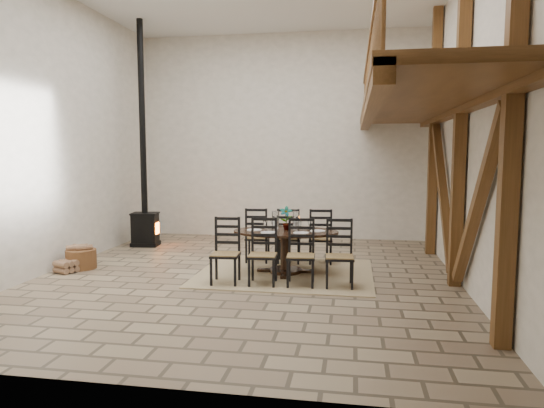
% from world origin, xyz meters
% --- Properties ---
extents(ground, '(8.00, 8.00, 0.00)m').
position_xyz_m(ground, '(0.00, 0.00, 0.00)').
color(ground, gray).
rests_on(ground, ground).
extents(room_shell, '(7.02, 8.02, 5.01)m').
position_xyz_m(room_shell, '(1.19, 0.00, 3.01)').
color(room_shell, white).
rests_on(room_shell, ground).
extents(rug, '(3.00, 2.50, 0.02)m').
position_xyz_m(rug, '(0.62, 0.33, 0.01)').
color(rug, tan).
rests_on(rug, ground).
extents(dining_table, '(2.28, 2.15, 1.18)m').
position_xyz_m(dining_table, '(0.63, 0.25, 0.39)').
color(dining_table, black).
rests_on(dining_table, ground).
extents(wood_stove, '(0.64, 0.52, 5.00)m').
position_xyz_m(wood_stove, '(-2.87, 2.31, 1.15)').
color(wood_stove, black).
rests_on(wood_stove, ground).
extents(log_basket, '(0.54, 0.54, 0.44)m').
position_xyz_m(log_basket, '(-3.11, 0.06, 0.19)').
color(log_basket, brown).
rests_on(log_basket, ground).
extents(log_stack, '(0.46, 0.52, 0.22)m').
position_xyz_m(log_stack, '(-3.18, -0.23, 0.11)').
color(log_stack, '#9F7659').
rests_on(log_stack, ground).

